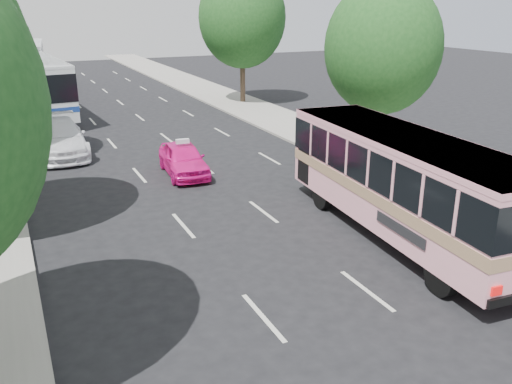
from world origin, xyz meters
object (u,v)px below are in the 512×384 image
pink_taxi (183,159)px  white_pickup (59,138)px  pink_bus (403,175)px  tour_coach_front (35,81)px  tour_coach_rear (26,63)px

pink_taxi → white_pickup: white_pickup is taller
pink_bus → tour_coach_front: 26.29m
tour_coach_front → pink_bus: bearing=-75.5°
pink_taxi → white_pickup: 7.00m
white_pickup → tour_coach_rear: (-0.08, 21.76, 1.45)m
pink_bus → tour_coach_front: bearing=113.5°
white_pickup → tour_coach_front: size_ratio=0.46×
white_pickup → tour_coach_rear: 21.80m
tour_coach_front → pink_taxi: bearing=-78.6°
pink_bus → tour_coach_rear: 37.19m
tour_coach_front → white_pickup: bearing=-93.5°
white_pickup → tour_coach_rear: tour_coach_rear is taller
pink_taxi → tour_coach_front: size_ratio=0.32×
pink_bus → tour_coach_front: size_ratio=0.82×
pink_taxi → tour_coach_rear: size_ratio=0.31×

